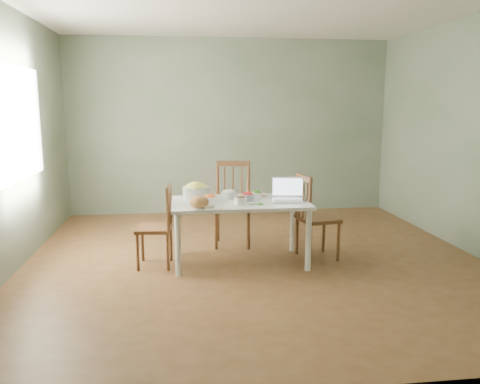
{
  "coord_description": "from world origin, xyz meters",
  "views": [
    {
      "loc": [
        -0.8,
        -5.05,
        1.69
      ],
      "look_at": [
        -0.17,
        -0.07,
        0.78
      ],
      "focal_mm": 35.99,
      "sensor_mm": 36.0,
      "label": 1
    }
  ],
  "objects": [
    {
      "name": "chair_left",
      "position": [
        -1.08,
        -0.07,
        0.43
      ],
      "size": [
        0.39,
        0.41,
        0.86
      ],
      "primitive_type": null,
      "rotation": [
        0.0,
        0.0,
        -1.65
      ],
      "color": "#523115",
      "rests_on": "floor"
    },
    {
      "name": "bowl_squash",
      "position": [
        -0.63,
        0.15,
        0.77
      ],
      "size": [
        0.4,
        0.4,
        0.18
      ],
      "primitive_type": null,
      "rotation": [
        0.0,
        0.0,
        0.43
      ],
      "color": "gold",
      "rests_on": "dining_table"
    },
    {
      "name": "window_left",
      "position": [
        -2.48,
        0.3,
        1.5
      ],
      "size": [
        0.04,
        1.6,
        1.2
      ],
      "primitive_type": "cube",
      "color": "white",
      "rests_on": "ground"
    },
    {
      "name": "chair_far",
      "position": [
        -0.18,
        0.6,
        0.51
      ],
      "size": [
        0.5,
        0.49,
        1.01
      ],
      "primitive_type": null,
      "rotation": [
        0.0,
        0.0,
        -0.14
      ],
      "color": "#523115",
      "rests_on": "floor"
    },
    {
      "name": "floor",
      "position": [
        0.0,
        0.0,
        0.0
      ],
      "size": [
        5.0,
        5.0,
        0.0
      ],
      "primitive_type": "cube",
      "color": "#533318",
      "rests_on": "ground"
    },
    {
      "name": "chair_right",
      "position": [
        0.71,
        -0.01,
        0.47
      ],
      "size": [
        0.46,
        0.47,
        0.94
      ],
      "primitive_type": null,
      "rotation": [
        0.0,
        0.0,
        1.73
      ],
      "color": "#523115",
      "rests_on": "floor"
    },
    {
      "name": "bowl_onion",
      "position": [
        -0.27,
        0.09,
        0.73
      ],
      "size": [
        0.24,
        0.24,
        0.1
      ],
      "primitive_type": null,
      "rotation": [
        0.0,
        0.0,
        0.32
      ],
      "color": "white",
      "rests_on": "dining_table"
    },
    {
      "name": "ceiling",
      "position": [
        0.0,
        0.0,
        2.7
      ],
      "size": [
        5.0,
        5.0,
        0.0
      ],
      "primitive_type": "cube",
      "color": "white",
      "rests_on": "ground"
    },
    {
      "name": "wall_right",
      "position": [
        2.5,
        0.0,
        1.35
      ],
      "size": [
        0.0,
        5.0,
        2.7
      ],
      "primitive_type": "cube",
      "color": "gray",
      "rests_on": "ground"
    },
    {
      "name": "basil_bunch",
      "position": [
        -0.03,
        -0.25,
        0.69
      ],
      "size": [
        0.18,
        0.18,
        0.02
      ],
      "primitive_type": null,
      "color": "#326223",
      "rests_on": "dining_table"
    },
    {
      "name": "flatbread",
      "position": [
        0.07,
        0.23,
        0.69
      ],
      "size": [
        0.27,
        0.27,
        0.02
      ],
      "primitive_type": "cylinder",
      "rotation": [
        0.0,
        0.0,
        -0.4
      ],
      "color": "beige",
      "rests_on": "dining_table"
    },
    {
      "name": "bread_boule",
      "position": [
        -0.62,
        -0.36,
        0.74
      ],
      "size": [
        0.23,
        0.23,
        0.13
      ],
      "primitive_type": "ellipsoid",
      "rotation": [
        0.0,
        0.0,
        -0.2
      ],
      "color": "tan",
      "rests_on": "dining_table"
    },
    {
      "name": "bowl_broccoli",
      "position": [
        0.04,
        0.11,
        0.72
      ],
      "size": [
        0.16,
        0.16,
        0.08
      ],
      "primitive_type": null,
      "rotation": [
        0.0,
        0.0,
        0.27
      ],
      "color": "#104D0A",
      "rests_on": "dining_table"
    },
    {
      "name": "wall_back",
      "position": [
        0.0,
        2.5,
        1.35
      ],
      "size": [
        5.0,
        0.0,
        2.7
      ],
      "primitive_type": "cube",
      "color": "gray",
      "rests_on": "ground"
    },
    {
      "name": "wall_front",
      "position": [
        0.0,
        -2.5,
        1.35
      ],
      "size": [
        5.0,
        0.0,
        2.7
      ],
      "primitive_type": "cube",
      "color": "gray",
      "rests_on": "ground"
    },
    {
      "name": "wall_left",
      "position": [
        -2.5,
        0.0,
        1.35
      ],
      "size": [
        0.0,
        5.0,
        2.7
      ],
      "primitive_type": "cube",
      "color": "gray",
      "rests_on": "ground"
    },
    {
      "name": "bowl_mushroom",
      "position": [
        -0.19,
        -0.22,
        0.72
      ],
      "size": [
        0.17,
        0.17,
        0.09
      ],
      "primitive_type": null,
      "rotation": [
        0.0,
        0.0,
        0.41
      ],
      "color": "#4A321C",
      "rests_on": "dining_table"
    },
    {
      "name": "butter_stick",
      "position": [
        -0.52,
        -0.39,
        0.69
      ],
      "size": [
        0.11,
        0.07,
        0.03
      ],
      "primitive_type": "cube",
      "rotation": [
        0.0,
        0.0,
        0.41
      ],
      "color": "beige",
      "rests_on": "dining_table"
    },
    {
      "name": "bowl_redpep",
      "position": [
        -0.09,
        -0.05,
        0.73
      ],
      "size": [
        0.19,
        0.19,
        0.09
      ],
      "primitive_type": null,
      "rotation": [
        0.0,
        0.0,
        -0.25
      ],
      "color": "#B52613",
      "rests_on": "dining_table"
    },
    {
      "name": "bowl_carrot",
      "position": [
        -0.49,
        -0.11,
        0.72
      ],
      "size": [
        0.17,
        0.17,
        0.09
      ],
      "primitive_type": null,
      "rotation": [
        0.0,
        0.0,
        -0.11
      ],
      "color": "orange",
      "rests_on": "dining_table"
    },
    {
      "name": "laptop",
      "position": [
        0.34,
        -0.13,
        0.8
      ],
      "size": [
        0.41,
        0.37,
        0.24
      ],
      "primitive_type": null,
      "rotation": [
        0.0,
        0.0,
        -0.16
      ],
      "color": "silver",
      "rests_on": "dining_table"
    },
    {
      "name": "dining_table",
      "position": [
        -0.17,
        -0.07,
        0.34
      ],
      "size": [
        1.45,
        0.81,
        0.68
      ],
      "primitive_type": null,
      "color": "white",
      "rests_on": "floor"
    }
  ]
}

